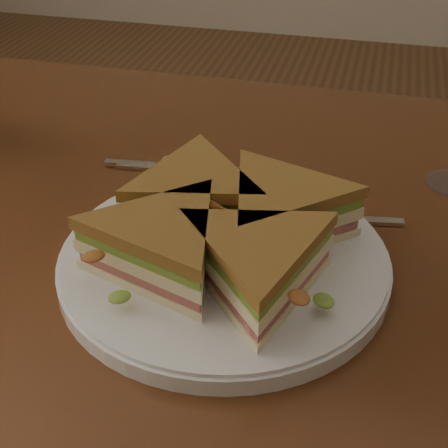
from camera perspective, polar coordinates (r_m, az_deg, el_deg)
name	(u,v)px	position (r m, az deg, el deg)	size (l,w,h in m)	color
table	(201,298)	(0.70, -2.13, -6.76)	(1.20, 0.80, 0.75)	#3A1C0D
plate	(224,261)	(0.58, 0.00, -3.42)	(0.31, 0.31, 0.02)	white
sandwich_wedges	(224,229)	(0.56, 0.00, -0.42)	(0.31, 0.31, 0.06)	#FEF1BC
crisps_mound	(224,232)	(0.56, 0.00, -0.76)	(0.09, 0.09, 0.05)	#C25D18
spoon	(271,215)	(0.65, 4.32, 0.85)	(0.18, 0.05, 0.01)	silver
knife	(188,169)	(0.74, -3.35, 5.00)	(0.22, 0.04, 0.00)	silver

